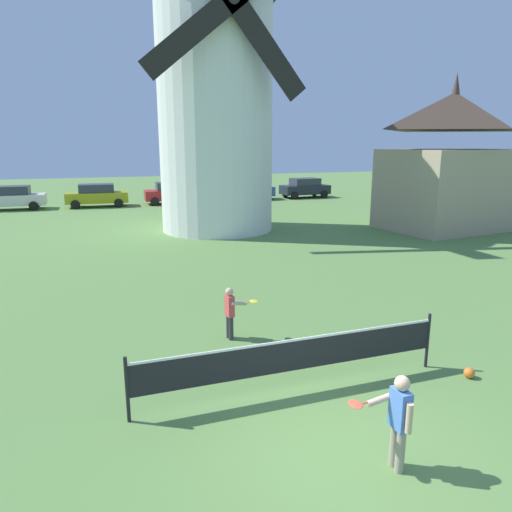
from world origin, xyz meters
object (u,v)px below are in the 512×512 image
(tennis_net, at_px, (294,355))
(stray_ball, at_px, (469,373))
(player_near, at_px, (398,417))
(chapel, at_px, (449,164))
(parked_car_cream, at_px, (10,198))
(parked_car_blue, at_px, (246,189))
(parked_car_red, at_px, (172,193))
(parked_car_mustard, at_px, (97,195))
(parked_car_black, at_px, (305,188))
(player_far, at_px, (231,310))
(windmill, at_px, (215,82))

(tennis_net, distance_m, stray_ball, 3.41)
(player_near, bearing_deg, tennis_net, 101.05)
(chapel, bearing_deg, player_near, -132.29)
(stray_ball, relative_size, parked_car_cream, 0.05)
(parked_car_blue, bearing_deg, parked_car_red, -174.54)
(parked_car_mustard, bearing_deg, tennis_net, -84.48)
(parked_car_red, height_order, chapel, chapel)
(stray_ball, bearing_deg, parked_car_black, 70.65)
(parked_car_cream, bearing_deg, stray_ball, -68.20)
(player_far, bearing_deg, player_near, -80.34)
(parked_car_cream, bearing_deg, parked_car_red, -1.59)
(parked_car_black, bearing_deg, stray_ball, -109.35)
(windmill, bearing_deg, player_far, -103.66)
(tennis_net, height_order, parked_car_blue, parked_car_blue)
(tennis_net, distance_m, parked_car_mustard, 27.72)
(player_near, distance_m, parked_car_mustard, 30.08)
(windmill, xyz_separation_m, player_far, (-3.29, -13.55, -6.46))
(parked_car_blue, bearing_deg, chapel, -70.08)
(parked_car_mustard, bearing_deg, parked_car_blue, 2.64)
(player_far, relative_size, parked_car_cream, 0.28)
(parked_car_red, xyz_separation_m, parked_car_black, (10.84, 0.44, 0.00))
(parked_car_cream, height_order, chapel, chapel)
(windmill, height_order, player_far, windmill)
(tennis_net, xyz_separation_m, stray_ball, (3.30, -0.64, -0.59))
(parked_car_mustard, distance_m, parked_car_black, 16.02)
(player_near, height_order, parked_car_red, parked_car_red)
(player_near, relative_size, player_far, 1.14)
(parked_car_mustard, distance_m, chapel, 22.57)
(parked_car_cream, relative_size, parked_car_red, 1.10)
(stray_ball, bearing_deg, player_far, 138.61)
(player_far, relative_size, parked_car_mustard, 0.29)
(player_near, distance_m, parked_car_cream, 31.35)
(player_far, distance_m, parked_car_mustard, 25.09)
(windmill, relative_size, parked_car_blue, 3.15)
(parked_car_cream, distance_m, parked_car_red, 10.60)
(stray_ball, height_order, parked_car_red, parked_car_red)
(player_far, height_order, chapel, chapel)
(player_far, height_order, parked_car_blue, parked_car_blue)
(windmill, xyz_separation_m, chapel, (11.07, -3.61, -3.85))
(windmill, distance_m, tennis_net, 17.63)
(stray_ball, bearing_deg, windmill, 91.32)
(tennis_net, relative_size, parked_car_cream, 1.32)
(windmill, distance_m, player_near, 19.70)
(tennis_net, bearing_deg, stray_ball, -11.06)
(parked_car_red, bearing_deg, chapel, -52.60)
(tennis_net, height_order, parked_car_cream, parked_car_cream)
(windmill, height_order, parked_car_cream, windmill)
(player_near, xyz_separation_m, parked_car_cream, (-8.55, 30.16, 0.04))
(parked_car_cream, xyz_separation_m, parked_car_red, (10.60, -0.30, -0.00))
(parked_car_red, bearing_deg, parked_car_blue, 5.46)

